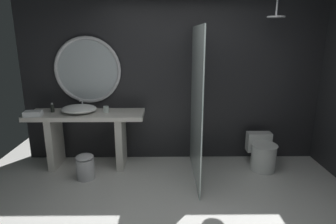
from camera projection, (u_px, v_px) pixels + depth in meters
The scene contains 11 objects.
back_wall_panel at pixel (175, 80), 4.53m from camera, with size 4.80×0.10×2.60m, color #232326.
vanity_counter at pixel (87, 130), 4.36m from camera, with size 1.73×0.56×0.86m.
vessel_sink at pixel (79, 109), 4.26m from camera, with size 0.52×0.43×0.18m.
tumbler_cup at pixel (106, 109), 4.30m from camera, with size 0.08×0.08×0.09m, color silver.
soap_dispenser at pixel (52, 108), 4.31m from camera, with size 0.06×0.06×0.14m.
round_wall_mirror at pixel (88, 70), 4.39m from camera, with size 1.03×0.05×1.03m.
shower_glass_panel at pixel (196, 105), 3.91m from camera, with size 0.02×1.33×2.10m, color silver.
rain_shower_head at pixel (276, 16), 3.85m from camera, with size 0.24×0.24×0.29m.
toilet at pixel (262, 153), 4.36m from camera, with size 0.38×0.56×0.50m.
waste_bin at pixel (85, 166), 4.04m from camera, with size 0.25×0.25×0.37m.
folded_hand_towel at pixel (33, 114), 4.10m from camera, with size 0.24×0.16×0.07m, color white.
Camera 1 is at (-0.16, -2.61, 1.97)m, focal length 30.59 mm.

